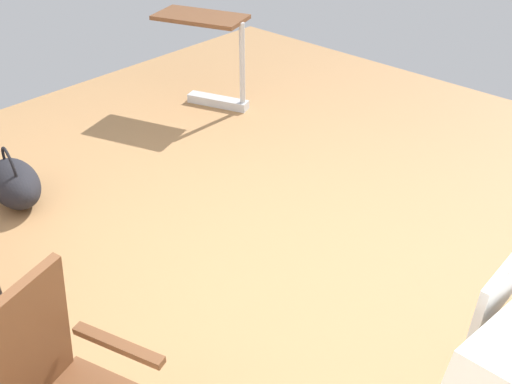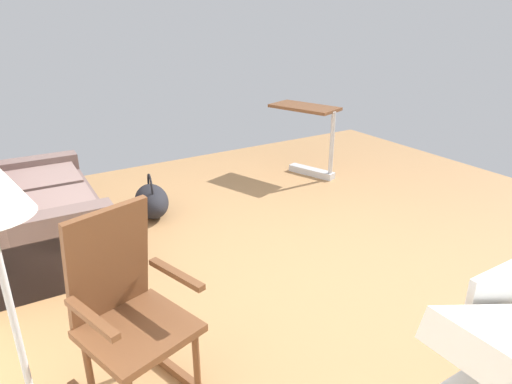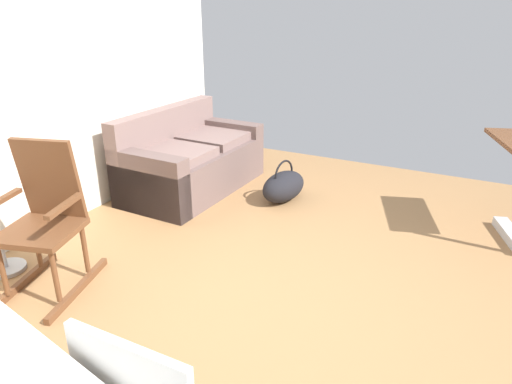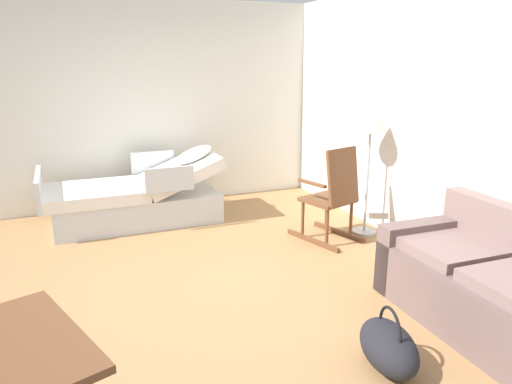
# 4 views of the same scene
# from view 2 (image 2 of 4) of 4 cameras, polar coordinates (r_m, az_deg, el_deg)

# --- Properties ---
(ground_plane) EXTENTS (6.49, 6.49, 0.00)m
(ground_plane) POSITION_cam_2_polar(r_m,az_deg,el_deg) (3.64, 9.30, -9.52)
(ground_plane) COLOR #9E7247
(couch) EXTENTS (1.62, 0.89, 0.85)m
(couch) POSITION_cam_2_polar(r_m,az_deg,el_deg) (4.15, -25.82, -2.70)
(couch) COLOR #68534F
(couch) RESTS_ON ground
(rocking_chair) EXTENTS (0.86, 0.67, 1.05)m
(rocking_chair) POSITION_cam_2_polar(r_m,az_deg,el_deg) (2.36, -15.83, -14.80)
(rocking_chair) COLOR brown
(rocking_chair) RESTS_ON ground
(overbed_table) EXTENTS (0.89, 0.64, 0.84)m
(overbed_table) POSITION_cam_2_polar(r_m,az_deg,el_deg) (5.49, 6.77, 7.58)
(overbed_table) COLOR #B2B5BA
(overbed_table) RESTS_ON ground
(duffel_bag) EXTENTS (0.61, 0.43, 0.43)m
(duffel_bag) POSITION_cam_2_polar(r_m,az_deg,el_deg) (4.53, -13.09, -1.08)
(duffel_bag) COLOR black
(duffel_bag) RESTS_ON ground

